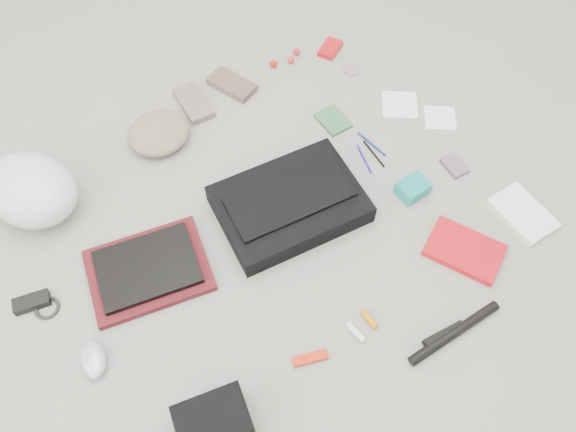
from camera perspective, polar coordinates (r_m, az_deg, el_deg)
ground_plane at (r=1.80m, az=0.00°, el=-0.83°), size 4.00×4.00×0.00m
messenger_bag at (r=1.80m, az=0.16°, el=1.20°), size 0.51×0.41×0.08m
bag_flap at (r=1.76m, az=0.17°, el=1.96°), size 0.42×0.26×0.01m
laptop_sleeve at (r=1.76m, az=-13.96°, el=-5.38°), size 0.42×0.36×0.02m
laptop at (r=1.74m, az=-14.11°, el=-5.06°), size 0.35×0.29×0.02m
bike_helmet at (r=1.94m, az=-24.67°, el=2.41°), size 0.34×0.38×0.19m
beanie at (r=2.03m, az=-13.03°, el=8.24°), size 0.24×0.24×0.08m
mitten_left at (r=2.13m, az=-9.54°, el=11.28°), size 0.12×0.20×0.03m
mitten_right at (r=2.18m, az=-5.72°, el=13.16°), size 0.13×0.20×0.03m
power_brick at (r=1.83m, az=-24.59°, el=-7.96°), size 0.11×0.08×0.03m
cable_coil at (r=1.81m, az=-23.28°, el=-8.57°), size 0.09×0.09×0.01m
mouse at (r=1.69m, az=-19.17°, el=-13.61°), size 0.10×0.13×0.04m
camera_bag at (r=1.53m, az=-7.55°, el=-20.10°), size 0.21×0.18×0.12m
multitool at (r=1.62m, az=2.26°, el=-14.22°), size 0.10×0.07×0.02m
toiletry_tube_white at (r=1.65m, az=6.90°, el=-11.64°), size 0.02×0.07×0.02m
toiletry_tube_orange at (r=1.67m, az=8.25°, el=-10.33°), size 0.02×0.06×0.02m
u_lock at (r=1.69m, az=15.60°, el=-11.66°), size 0.13×0.06×0.03m
bike_pump at (r=1.70m, az=16.56°, el=-11.30°), size 0.32×0.07×0.03m
book_red at (r=1.83m, az=17.49°, el=-3.33°), size 0.22×0.27×0.02m
book_white at (r=1.97m, az=22.75°, el=0.24°), size 0.16×0.21×0.02m
notepad at (r=2.06m, az=4.60°, el=9.65°), size 0.10×0.13×0.01m
pen_blue at (r=1.97m, az=7.75°, el=5.75°), size 0.05×0.12×0.01m
pen_black at (r=1.98m, az=8.71°, el=6.27°), size 0.03×0.13×0.01m
pen_navy at (r=2.01m, az=8.49°, el=7.24°), size 0.01×0.14×0.01m
accordion_wallet at (r=1.90m, az=12.57°, el=2.77°), size 0.10×0.08×0.05m
card_deck at (r=2.01m, az=16.56°, el=4.93°), size 0.08×0.10×0.02m
napkin_top at (r=2.15m, az=11.27°, el=11.02°), size 0.18×0.18×0.01m
napkin_bottom at (r=2.14m, az=15.19°, el=9.58°), size 0.16×0.16×0.01m
lollipop_a at (r=2.25m, az=-1.49°, el=15.17°), size 0.04×0.04×0.03m
lollipop_b at (r=2.26m, az=0.29°, el=15.56°), size 0.03×0.03×0.03m
lollipop_c at (r=2.30m, az=0.88°, el=16.36°), size 0.03×0.03×0.03m
altoids_tin at (r=2.32m, az=4.32°, el=16.60°), size 0.12×0.10×0.02m
stamp_sheet at (r=2.25m, az=6.39°, el=14.53°), size 0.07×0.07×0.00m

